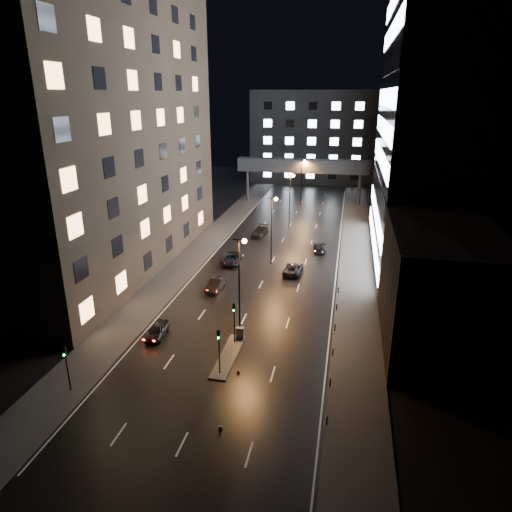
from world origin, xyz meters
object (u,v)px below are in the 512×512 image
object	(u,v)px
car_away_a	(157,331)
utility_cabinet	(240,333)
car_away_b	(216,284)
car_away_c	(232,259)
car_toward_a	(293,269)
car_away_d	(260,232)
car_toward_b	(320,247)

from	to	relation	value
car_away_a	utility_cabinet	distance (m)	8.71
car_away_a	car_away_b	size ratio (longest dim) A/B	0.90
car_away_b	car_away_c	bearing A→B (deg)	95.59
car_away_c	utility_cabinet	bearing A→B (deg)	-79.00
car_away_c	car_toward_a	distance (m)	9.72
car_away_a	car_away_b	bearing A→B (deg)	75.07
car_away_a	car_away_c	xyz separation A→B (m)	(2.21, 22.75, 0.05)
car_away_d	utility_cabinet	size ratio (longest dim) A/B	4.25
car_toward_b	utility_cabinet	xyz separation A→B (m)	(-6.03, -30.02, 0.10)
car_away_b	car_away_c	world-z (taller)	car_away_c
car_away_a	car_toward_a	bearing A→B (deg)	56.91
utility_cabinet	car_away_b	bearing A→B (deg)	112.73
car_away_a	car_toward_a	distance (m)	23.70
car_away_c	utility_cabinet	distance (m)	22.60
car_away_b	car_away_d	xyz separation A→B (m)	(1.02, 24.39, 0.04)
car_away_a	car_toward_a	world-z (taller)	car_toward_a
car_away_c	car_toward_b	bearing A→B (deg)	28.30
car_away_b	car_away_d	size ratio (longest dim) A/B	0.84
car_away_c	car_toward_b	size ratio (longest dim) A/B	1.13
car_away_d	car_toward_b	world-z (taller)	car_away_d
car_toward_a	car_away_d	bearing A→B (deg)	-61.42
car_away_b	utility_cabinet	bearing A→B (deg)	-59.88
car_toward_a	car_away_a	bearing A→B (deg)	63.32
car_away_d	utility_cabinet	xyz separation A→B (m)	(5.01, -36.27, 0.00)
car_away_c	car_toward_b	distance (m)	15.00
car_away_c	car_away_d	bearing A→B (deg)	78.91
car_toward_a	utility_cabinet	bearing A→B (deg)	84.00
car_away_a	car_toward_b	bearing A→B (deg)	61.23
car_away_d	car_toward_a	bearing A→B (deg)	-60.49
car_away_c	car_toward_a	size ratio (longest dim) A/B	1.06
car_toward_b	car_away_b	bearing A→B (deg)	51.07
car_away_c	car_away_b	bearing A→B (deg)	-93.16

